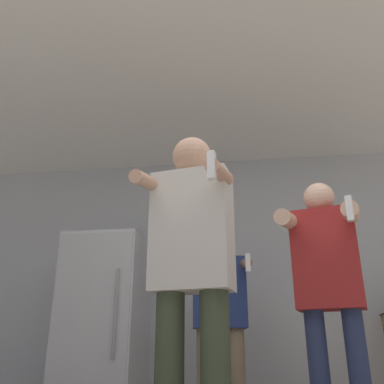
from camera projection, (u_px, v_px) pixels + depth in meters
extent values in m
cube|color=#B2B7BC|center=(242.00, 279.00, 4.23)|extent=(7.00, 0.06, 2.55)
cube|color=silver|center=(230.00, 84.00, 3.40)|extent=(7.00, 3.29, 0.05)
cube|color=silver|center=(103.00, 326.00, 3.87)|extent=(0.70, 0.70, 1.62)
cube|color=#B6B6BB|center=(90.00, 323.00, 3.54)|extent=(0.67, 0.01, 1.55)
cylinder|color=#99999E|center=(115.00, 313.00, 3.52)|extent=(0.02, 0.02, 0.73)
cube|color=beige|center=(192.00, 231.00, 2.24)|extent=(0.44, 0.27, 0.63)
sphere|color=tan|center=(192.00, 157.00, 2.39)|extent=(0.22, 0.22, 0.22)
cylinder|color=tan|center=(148.00, 182.00, 2.25)|extent=(0.13, 0.32, 0.12)
cylinder|color=tan|center=(220.00, 173.00, 2.13)|extent=(0.13, 0.32, 0.12)
cube|color=white|center=(212.00, 165.00, 1.99)|extent=(0.04, 0.04, 0.14)
cube|color=maroon|center=(326.00, 259.00, 2.59)|extent=(0.42, 0.29, 0.60)
sphere|color=beige|center=(319.00, 198.00, 2.73)|extent=(0.19, 0.19, 0.19)
cylinder|color=beige|center=(287.00, 220.00, 2.58)|extent=(0.19, 0.38, 0.16)
cylinder|color=beige|center=(351.00, 213.00, 2.45)|extent=(0.19, 0.38, 0.16)
cube|color=white|center=(349.00, 208.00, 2.29)|extent=(0.04, 0.04, 0.14)
cylinder|color=#75664C|center=(206.00, 380.00, 3.29)|extent=(0.14, 0.14, 0.76)
cylinder|color=#75664C|center=(237.00, 380.00, 3.29)|extent=(0.14, 0.14, 0.76)
cube|color=navy|center=(219.00, 292.00, 3.53)|extent=(0.46, 0.26, 0.57)
sphere|color=#9E7051|center=(218.00, 246.00, 3.67)|extent=(0.21, 0.21, 0.21)
cylinder|color=#9E7051|center=(194.00, 263.00, 3.46)|extent=(0.11, 0.32, 0.12)
cylinder|color=#9E7051|center=(245.00, 263.00, 3.46)|extent=(0.11, 0.32, 0.12)
cube|color=white|center=(248.00, 263.00, 3.31)|extent=(0.04, 0.04, 0.14)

